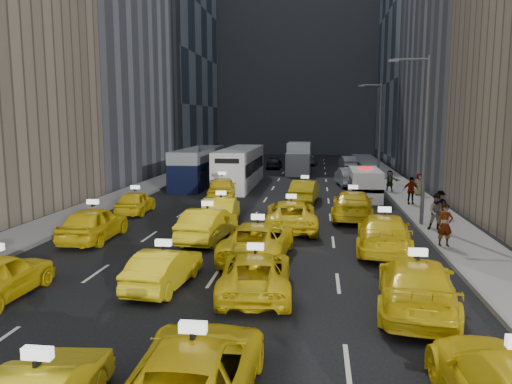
# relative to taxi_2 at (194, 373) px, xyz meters

# --- Properties ---
(ground) EXTENTS (160.00, 160.00, 0.00)m
(ground) POSITION_rel_taxi_2_xyz_m (-1.34, 6.12, -0.74)
(ground) COLOR black
(ground) RESTS_ON ground
(sidewalk_west) EXTENTS (3.00, 90.00, 0.15)m
(sidewalk_west) POSITION_rel_taxi_2_xyz_m (-11.84, 31.12, -0.67)
(sidewalk_west) COLOR gray
(sidewalk_west) RESTS_ON ground
(sidewalk_east) EXTENTS (3.00, 90.00, 0.15)m
(sidewalk_east) POSITION_rel_taxi_2_xyz_m (9.16, 31.12, -0.67)
(sidewalk_east) COLOR gray
(sidewalk_east) RESTS_ON ground
(curb_west) EXTENTS (0.15, 90.00, 0.18)m
(curb_west) POSITION_rel_taxi_2_xyz_m (-10.39, 31.12, -0.65)
(curb_west) COLOR slate
(curb_west) RESTS_ON ground
(curb_east) EXTENTS (0.15, 90.00, 0.18)m
(curb_east) POSITION_rel_taxi_2_xyz_m (7.71, 31.12, -0.65)
(curb_east) COLOR slate
(curb_east) RESTS_ON ground
(building_west_far) EXTENTS (16.00, 22.00, 42.00)m
(building_west_far) POSITION_rel_taxi_2_xyz_m (-21.84, 60.12, 20.26)
(building_west_far) COLOR #2D3847
(building_west_far) RESTS_ON ground
(building_backdrop) EXTENTS (30.00, 12.00, 40.00)m
(building_backdrop) POSITION_rel_taxi_2_xyz_m (-1.34, 78.12, 19.26)
(building_backdrop) COLOR slate
(building_backdrop) RESTS_ON ground
(streetlight_near) EXTENTS (2.15, 0.22, 9.00)m
(streetlight_near) POSITION_rel_taxi_2_xyz_m (7.84, 18.12, 4.18)
(streetlight_near) COLOR #595B60
(streetlight_near) RESTS_ON ground
(streetlight_far) EXTENTS (2.15, 0.22, 9.00)m
(streetlight_far) POSITION_rel_taxi_2_xyz_m (7.84, 38.12, 4.18)
(streetlight_far) COLOR #595B60
(streetlight_far) RESTS_ON ground
(taxi_2) EXTENTS (2.53, 5.37, 1.48)m
(taxi_2) POSITION_rel_taxi_2_xyz_m (0.00, 0.00, 0.00)
(taxi_2) COLOR yellow
(taxi_2) RESTS_ON ground
(taxi_5) EXTENTS (1.81, 4.22, 1.35)m
(taxi_5) POSITION_rel_taxi_2_xyz_m (-2.81, 6.97, -0.06)
(taxi_5) COLOR yellow
(taxi_5) RESTS_ON ground
(taxi_6) EXTENTS (2.69, 5.15, 1.38)m
(taxi_6) POSITION_rel_taxi_2_xyz_m (0.39, 6.75, -0.05)
(taxi_6) COLOR yellow
(taxi_6) RESTS_ON ground
(taxi_7) EXTENTS (2.96, 5.77, 1.60)m
(taxi_7) POSITION_rel_taxi_2_xyz_m (5.40, 5.86, 0.06)
(taxi_7) COLOR yellow
(taxi_7) RESTS_ON ground
(taxi_8) EXTENTS (2.04, 4.89, 1.65)m
(taxi_8) POSITION_rel_taxi_2_xyz_m (-8.18, 13.05, 0.09)
(taxi_8) COLOR yellow
(taxi_8) RESTS_ON ground
(taxi_9) EXTENTS (2.16, 4.95, 1.58)m
(taxi_9) POSITION_rel_taxi_2_xyz_m (-2.77, 13.68, 0.05)
(taxi_9) COLOR yellow
(taxi_9) RESTS_ON ground
(taxi_10) EXTENTS (2.83, 5.62, 1.53)m
(taxi_10) POSITION_rel_taxi_2_xyz_m (-0.04, 10.98, 0.02)
(taxi_10) COLOR yellow
(taxi_10) RESTS_ON ground
(taxi_11) EXTENTS (2.85, 5.86, 1.64)m
(taxi_11) POSITION_rel_taxi_2_xyz_m (5.29, 12.75, 0.08)
(taxi_11) COLOR yellow
(taxi_11) RESTS_ON ground
(taxi_12) EXTENTS (1.91, 4.22, 1.40)m
(taxi_12) POSITION_rel_taxi_2_xyz_m (-8.70, 19.93, -0.04)
(taxi_12) COLOR yellow
(taxi_12) RESTS_ON ground
(taxi_13) EXTENTS (1.99, 4.86, 1.57)m
(taxi_13) POSITION_rel_taxi_2_xyz_m (-2.81, 17.20, 0.04)
(taxi_13) COLOR yellow
(taxi_13) RESTS_ON ground
(taxi_14) EXTENTS (2.94, 5.74, 1.55)m
(taxi_14) POSITION_rel_taxi_2_xyz_m (1.03, 16.57, 0.04)
(taxi_14) COLOR yellow
(taxi_14) RESTS_ON ground
(taxi_15) EXTENTS (2.77, 5.85, 1.65)m
(taxi_15) POSITION_rel_taxi_2_xyz_m (4.42, 19.85, 0.08)
(taxi_15) COLOR yellow
(taxi_15) RESTS_ON ground
(taxi_16) EXTENTS (2.56, 5.12, 1.67)m
(taxi_16) POSITION_rel_taxi_2_xyz_m (-4.45, 25.86, 0.10)
(taxi_16) COLOR yellow
(taxi_16) RESTS_ON ground
(taxi_17) EXTENTS (2.07, 4.81, 1.54)m
(taxi_17) POSITION_rel_taxi_2_xyz_m (1.49, 25.51, 0.03)
(taxi_17) COLOR yellow
(taxi_17) RESTS_ON ground
(nypd_van) EXTENTS (2.28, 5.48, 2.32)m
(nypd_van) POSITION_rel_taxi_2_xyz_m (5.76, 27.39, 0.31)
(nypd_van) COLOR white
(nypd_van) RESTS_ON ground
(double_decker) EXTENTS (3.51, 11.06, 3.16)m
(double_decker) POSITION_rel_taxi_2_xyz_m (-7.96, 33.21, 0.82)
(double_decker) COLOR black
(double_decker) RESTS_ON ground
(city_bus) EXTENTS (3.26, 12.72, 3.26)m
(city_bus) POSITION_rel_taxi_2_xyz_m (-4.30, 33.30, 0.87)
(city_bus) COLOR silver
(city_bus) RESTS_ON ground
(box_truck) EXTENTS (3.37, 7.32, 3.22)m
(box_truck) POSITION_rel_taxi_2_xyz_m (0.33, 44.04, 0.84)
(box_truck) COLOR silver
(box_truck) RESTS_ON ground
(misc_car_0) EXTENTS (2.34, 5.14, 1.63)m
(misc_car_0) POSITION_rel_taxi_2_xyz_m (5.00, 34.28, 0.08)
(misc_car_0) COLOR #96979C
(misc_car_0) RESTS_ON ground
(misc_car_1) EXTENTS (3.22, 6.08, 1.63)m
(misc_car_1) POSITION_rel_taxi_2_xyz_m (-7.06, 44.34, 0.07)
(misc_car_1) COLOR black
(misc_car_1) RESTS_ON ground
(misc_car_2) EXTENTS (2.31, 5.10, 1.45)m
(misc_car_2) POSITION_rel_taxi_2_xyz_m (1.22, 53.97, -0.02)
(misc_car_2) COLOR slate
(misc_car_2) RESTS_ON ground
(misc_car_3) EXTENTS (1.70, 4.05, 1.37)m
(misc_car_3) POSITION_rel_taxi_2_xyz_m (-2.71, 48.68, -0.06)
(misc_car_3) COLOR black
(misc_car_3) RESTS_ON ground
(misc_car_4) EXTENTS (2.06, 4.50, 1.43)m
(misc_car_4) POSITION_rel_taxi_2_xyz_m (5.83, 50.61, -0.03)
(misc_car_4) COLOR #A2A6AA
(misc_car_4) RESTS_ON ground
(pedestrian_0) EXTENTS (0.77, 0.58, 1.91)m
(pedestrian_0) POSITION_rel_taxi_2_xyz_m (8.02, 13.41, 0.36)
(pedestrian_0) COLOR gray
(pedestrian_0) RESTS_ON sidewalk_east
(pedestrian_1) EXTENTS (0.97, 0.64, 1.86)m
(pedestrian_1) POSITION_rel_taxi_2_xyz_m (8.43, 16.70, 0.34)
(pedestrian_1) COLOR gray
(pedestrian_1) RESTS_ON sidewalk_east
(pedestrian_2) EXTENTS (1.07, 0.68, 1.55)m
(pedestrian_2) POSITION_rel_taxi_2_xyz_m (9.40, 20.23, 0.18)
(pedestrian_2) COLOR gray
(pedestrian_2) RESTS_ON sidewalk_east
(pedestrian_3) EXTENTS (1.09, 0.55, 1.82)m
(pedestrian_3) POSITION_rel_taxi_2_xyz_m (8.52, 24.58, 0.32)
(pedestrian_3) COLOR gray
(pedestrian_3) RESTS_ON sidewalk_east
(pedestrian_4) EXTENTS (0.88, 0.62, 1.63)m
(pedestrian_4) POSITION_rel_taxi_2_xyz_m (9.83, 28.72, 0.22)
(pedestrian_4) COLOR gray
(pedestrian_4) RESTS_ON sidewalk_east
(pedestrian_5) EXTENTS (1.57, 0.64, 1.65)m
(pedestrian_5) POSITION_rel_taxi_2_xyz_m (7.95, 30.44, 0.23)
(pedestrian_5) COLOR gray
(pedestrian_5) RESTS_ON sidewalk_east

